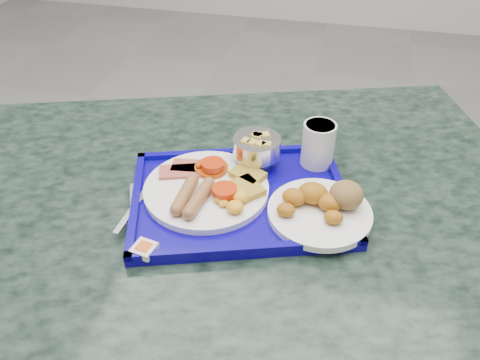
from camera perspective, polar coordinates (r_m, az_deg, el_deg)
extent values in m
plane|color=gray|center=(1.71, 1.46, -15.84)|extent=(6.00, 6.00, 0.00)
cylinder|color=gray|center=(1.22, -1.61, -16.32)|extent=(0.12, 0.12, 0.72)
cube|color=black|center=(0.94, -2.01, -2.74)|extent=(1.47, 1.20, 0.04)
cube|color=#0C038C|center=(0.91, 0.00, -2.34)|extent=(0.49, 0.42, 0.01)
cube|color=#0C038C|center=(1.01, -0.73, 3.43)|extent=(0.39, 0.14, 0.01)
cube|color=#0C038C|center=(0.79, 0.94, -8.34)|extent=(0.39, 0.14, 0.01)
cube|color=#0C038C|center=(0.93, 12.22, -1.00)|extent=(0.11, 0.29, 0.01)
cube|color=#0C038C|center=(0.91, -12.59, -2.41)|extent=(0.11, 0.29, 0.01)
cylinder|color=white|center=(0.91, -4.12, -1.11)|extent=(0.24, 0.24, 0.01)
cube|color=#B35147|center=(0.96, -5.87, 1.65)|extent=(0.09, 0.05, 0.01)
cube|color=#B35147|center=(0.94, -7.33, 1.05)|extent=(0.09, 0.07, 0.01)
cylinder|color=#B24407|center=(0.95, -3.52, 1.48)|extent=(0.07, 0.07, 0.01)
sphere|color=#B24407|center=(0.95, -3.06, 2.09)|extent=(0.01, 0.01, 0.01)
sphere|color=#B24407|center=(0.93, -2.75, 1.09)|extent=(0.01, 0.01, 0.01)
sphere|color=#B24407|center=(0.96, -3.45, 2.57)|extent=(0.01, 0.01, 0.01)
sphere|color=#B24407|center=(0.93, -3.99, 1.29)|extent=(0.01, 0.01, 0.01)
sphere|color=#B24407|center=(0.96, -4.24, 2.47)|extent=(0.01, 0.01, 0.01)
sphere|color=#B24407|center=(0.94, -3.23, 1.92)|extent=(0.01, 0.01, 0.01)
sphere|color=#B24407|center=(0.95, -4.45, 1.97)|extent=(0.01, 0.01, 0.01)
sphere|color=#B24407|center=(0.94, -3.40, 1.80)|extent=(0.01, 0.01, 0.01)
sphere|color=#B24407|center=(0.94, -5.07, 1.67)|extent=(0.01, 0.01, 0.01)
sphere|color=#B24407|center=(0.94, -3.12, 1.92)|extent=(0.01, 0.01, 0.01)
sphere|color=#B24407|center=(0.94, -3.96, 1.85)|extent=(0.01, 0.01, 0.01)
sphere|color=#B24407|center=(0.93, -3.11, 1.11)|extent=(0.01, 0.01, 0.01)
sphere|color=#B24407|center=(0.94, -4.27, 1.46)|extent=(0.01, 0.01, 0.01)
cube|color=gold|center=(0.92, 0.95, 0.66)|extent=(0.08, 0.07, 0.01)
cube|color=gold|center=(0.89, 0.88, -0.96)|extent=(0.08, 0.08, 0.01)
cylinder|color=brown|center=(0.87, -6.72, -1.68)|extent=(0.03, 0.09, 0.02)
cylinder|color=brown|center=(0.86, -5.02, -2.16)|extent=(0.03, 0.09, 0.02)
ellipsoid|color=yellow|center=(0.88, -1.38, -1.44)|extent=(0.02, 0.02, 0.02)
ellipsoid|color=yellow|center=(0.87, -0.37, -1.75)|extent=(0.03, 0.03, 0.02)
ellipsoid|color=yellow|center=(0.87, -2.17, -1.72)|extent=(0.03, 0.03, 0.02)
ellipsoid|color=yellow|center=(0.88, -1.87, -1.24)|extent=(0.03, 0.03, 0.02)
ellipsoid|color=yellow|center=(0.86, -2.54, -2.33)|extent=(0.02, 0.02, 0.01)
ellipsoid|color=yellow|center=(0.86, 0.08, -2.01)|extent=(0.03, 0.03, 0.02)
ellipsoid|color=yellow|center=(0.86, -2.04, -2.80)|extent=(0.02, 0.02, 0.01)
ellipsoid|color=yellow|center=(0.84, -0.62, -3.31)|extent=(0.03, 0.03, 0.02)
ellipsoid|color=yellow|center=(0.87, -1.80, -1.78)|extent=(0.03, 0.03, 0.02)
ellipsoid|color=yellow|center=(0.88, -2.20, -1.74)|extent=(0.02, 0.02, 0.01)
cylinder|color=#AC1E04|center=(0.93, -3.34, 1.84)|extent=(0.05, 0.05, 0.01)
cylinder|color=#AC1E04|center=(0.87, -1.91, -1.31)|extent=(0.05, 0.05, 0.01)
cylinder|color=white|center=(0.87, 9.66, -3.97)|extent=(0.19, 0.19, 0.01)
ellipsoid|color=#B96D15|center=(0.84, 11.33, -4.47)|extent=(0.03, 0.03, 0.02)
ellipsoid|color=#B96D15|center=(0.86, 10.89, -2.70)|extent=(0.05, 0.04, 0.03)
ellipsoid|color=#B96D15|center=(0.87, 8.89, -1.58)|extent=(0.06, 0.05, 0.04)
ellipsoid|color=#B96D15|center=(0.86, 6.63, -2.08)|extent=(0.05, 0.04, 0.03)
ellipsoid|color=#B96D15|center=(0.84, 5.62, -3.64)|extent=(0.03, 0.03, 0.02)
ellipsoid|color=olive|center=(0.87, 12.82, -1.76)|extent=(0.06, 0.06, 0.05)
cylinder|color=silver|center=(0.98, 2.00, 2.03)|extent=(0.06, 0.06, 0.01)
cylinder|color=silver|center=(0.97, 2.01, 2.67)|extent=(0.02, 0.02, 0.02)
cylinder|color=silver|center=(0.96, 2.05, 4.11)|extent=(0.10, 0.10, 0.04)
cube|color=#F8CE5E|center=(0.94, 0.71, 4.56)|extent=(0.02, 0.02, 0.01)
cube|color=#F8CE5E|center=(0.96, 2.00, 5.30)|extent=(0.02, 0.02, 0.01)
cube|color=#F8CE5E|center=(0.93, 2.52, 4.19)|extent=(0.02, 0.02, 0.01)
cube|color=#F8CE5E|center=(0.96, 2.13, 5.34)|extent=(0.02, 0.02, 0.01)
cube|color=#F8CE5E|center=(0.94, 1.45, 4.39)|extent=(0.02, 0.02, 0.01)
cube|color=#F8CE5E|center=(0.96, 3.09, 5.32)|extent=(0.02, 0.02, 0.01)
cube|color=#F8CE5E|center=(0.96, 2.16, 5.18)|extent=(0.02, 0.02, 0.01)
cube|color=#F8CE5E|center=(0.93, 3.23, 4.16)|extent=(0.02, 0.02, 0.01)
cylinder|color=silver|center=(0.98, 9.51, 4.32)|extent=(0.07, 0.07, 0.09)
cylinder|color=#CA440B|center=(0.95, 9.77, 6.42)|extent=(0.06, 0.06, 0.01)
cube|color=silver|center=(0.90, -12.92, -2.92)|extent=(0.06, 0.12, 0.00)
ellipsoid|color=silver|center=(0.94, -9.24, -0.28)|extent=(0.04, 0.05, 0.01)
cube|color=silver|center=(0.90, -12.59, -2.95)|extent=(0.02, 0.16, 0.00)
cube|color=white|center=(0.81, -11.59, -8.27)|extent=(0.04, 0.04, 0.01)
cube|color=#F05A1A|center=(0.80, -11.66, -7.91)|extent=(0.03, 0.03, 0.00)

